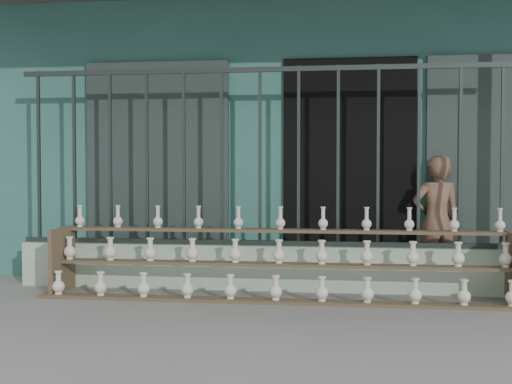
# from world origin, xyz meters

# --- Properties ---
(ground) EXTENTS (60.00, 60.00, 0.00)m
(ground) POSITION_xyz_m (0.00, 0.00, 0.00)
(ground) COLOR slate
(workshop_building) EXTENTS (7.40, 6.60, 3.21)m
(workshop_building) POSITION_xyz_m (0.00, 4.23, 1.62)
(workshop_building) COLOR #30665B
(workshop_building) RESTS_ON ground
(parapet_wall) EXTENTS (5.00, 0.20, 0.45)m
(parapet_wall) POSITION_xyz_m (0.00, 1.30, 0.23)
(parapet_wall) COLOR #AECAAD
(parapet_wall) RESTS_ON ground
(security_fence) EXTENTS (5.00, 0.04, 1.80)m
(security_fence) POSITION_xyz_m (-0.00, 1.30, 1.35)
(security_fence) COLOR #283330
(security_fence) RESTS_ON parapet_wall
(shelf_rack) EXTENTS (4.50, 0.68, 0.85)m
(shelf_rack) POSITION_xyz_m (0.23, 0.89, 0.36)
(shelf_rack) COLOR brown
(shelf_rack) RESTS_ON ground
(elderly_woman) EXTENTS (0.54, 0.40, 1.36)m
(elderly_woman) POSITION_xyz_m (1.79, 1.61, 0.68)
(elderly_woman) COLOR brown
(elderly_woman) RESTS_ON ground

